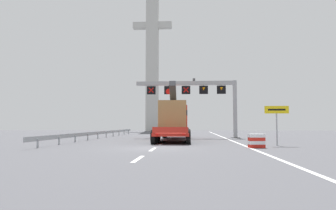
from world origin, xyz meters
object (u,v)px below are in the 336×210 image
(overhead_lane_gantry, at_px, (198,92))
(crash_barrier_striped, at_px, (256,141))
(bridge_pylon_distant, at_px, (152,44))
(heavy_haul_truck_red, at_px, (175,120))
(exit_sign_yellow, at_px, (277,115))

(overhead_lane_gantry, bearing_deg, crash_barrier_striped, -76.95)
(overhead_lane_gantry, xyz_separation_m, bridge_pylon_distant, (-9.64, 33.82, 14.88))
(bridge_pylon_distant, bearing_deg, heavy_haul_truck_red, -79.31)
(heavy_haul_truck_red, height_order, bridge_pylon_distant, bridge_pylon_distant)
(exit_sign_yellow, bearing_deg, heavy_haul_truck_red, 132.88)
(heavy_haul_truck_red, bearing_deg, crash_barrier_striped, -60.81)
(exit_sign_yellow, relative_size, crash_barrier_striped, 2.69)
(bridge_pylon_distant, bearing_deg, overhead_lane_gantry, -74.09)
(exit_sign_yellow, xyz_separation_m, crash_barrier_striped, (-1.91, -2.12, -1.73))
(exit_sign_yellow, height_order, bridge_pylon_distant, bridge_pylon_distant)
(overhead_lane_gantry, bearing_deg, exit_sign_yellow, -66.95)
(crash_barrier_striped, distance_m, bridge_pylon_distant, 53.78)
(exit_sign_yellow, xyz_separation_m, bridge_pylon_distant, (-14.90, 46.19, 17.97))
(heavy_haul_truck_red, relative_size, bridge_pylon_distant, 0.36)
(overhead_lane_gantry, distance_m, crash_barrier_striped, 15.65)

